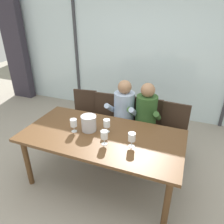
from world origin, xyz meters
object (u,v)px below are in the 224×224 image
chair_right_of_center (148,122)px  dining_table (102,140)px  chair_left_of_center (105,116)px  wine_glass_by_left_taster (74,123)px  wine_glass_center_pour (107,124)px  chair_near_curtain (84,111)px  ice_bucket_primary (89,123)px  wine_glass_near_bucket (104,135)px  person_pale_blue_shirt (122,113)px  chair_near_window_right (173,128)px  wine_glass_by_right_taster (132,138)px  person_olive_shirt (145,117)px  chair_center (126,119)px

chair_right_of_center → dining_table: bearing=-117.0°
chair_left_of_center → chair_right_of_center: (0.73, 0.04, 0.00)m
wine_glass_by_left_taster → wine_glass_center_pour: bearing=20.2°
chair_near_curtain → wine_glass_center_pour: (0.79, -0.83, 0.36)m
ice_bucket_primary → wine_glass_near_bucket: (0.30, -0.21, 0.01)m
chair_left_of_center → wine_glass_center_pour: (0.38, -0.82, 0.36)m
dining_table → person_pale_blue_shirt: person_pale_blue_shirt is taller
ice_bucket_primary → person_pale_blue_shirt: bearing=74.5°
dining_table → chair_right_of_center: (0.39, 0.94, -0.17)m
chair_near_window_right → ice_bucket_primary: (-0.98, -0.87, 0.35)m
chair_near_curtain → wine_glass_near_bucket: wine_glass_near_bucket is taller
chair_right_of_center → wine_glass_by_left_taster: bearing=-131.2°
wine_glass_by_right_taster → ice_bucket_primary: bearing=167.2°
person_olive_shirt → wine_glass_center_pour: person_olive_shirt is taller
ice_bucket_primary → wine_glass_center_pour: ice_bucket_primary is taller
person_olive_shirt → chair_left_of_center: bearing=169.6°
chair_near_curtain → ice_bucket_primary: ice_bucket_primary is taller
person_pale_blue_shirt → chair_left_of_center: bearing=159.8°
chair_near_curtain → chair_right_of_center: size_ratio=1.00×
wine_glass_by_left_taster → person_pale_blue_shirt: bearing=66.2°
chair_near_window_right → wine_glass_by_right_taster: 1.14m
wine_glass_by_right_taster → wine_glass_center_pour: bearing=154.3°
person_pale_blue_shirt → ice_bucket_primary: 0.78m
chair_near_window_right → person_olive_shirt: (-0.42, -0.14, 0.17)m
wine_glass_by_left_taster → wine_glass_center_pour: size_ratio=1.00×
chair_near_curtain → person_pale_blue_shirt: (0.77, -0.14, 0.17)m
dining_table → chair_left_of_center: size_ratio=2.26×
dining_table → chair_near_window_right: chair_near_window_right is taller
person_pale_blue_shirt → wine_glass_center_pour: size_ratio=6.91×
chair_center → wine_glass_center_pour: (0.01, -0.84, 0.36)m
chair_left_of_center → ice_bucket_primary: 0.94m
chair_near_window_right → person_olive_shirt: bearing=-157.6°
wine_glass_by_left_taster → wine_glass_near_bucket: size_ratio=1.00×
person_olive_shirt → chair_right_of_center: bearing=82.3°
chair_center → chair_near_window_right: bearing=-5.6°
chair_near_curtain → wine_glass_by_right_taster: size_ratio=5.08×
chair_center → wine_glass_center_pour: 0.91m
chair_right_of_center → wine_glass_by_right_taster: wine_glass_by_right_taster is taller
chair_center → wine_glass_near_bucket: size_ratio=5.08×
wine_glass_near_bucket → wine_glass_by_right_taster: bearing=13.4°
chair_center → wine_glass_by_right_taster: 1.15m
wine_glass_near_bucket → chair_right_of_center: bearing=76.0°
chair_right_of_center → ice_bucket_primary: 1.13m
person_olive_shirt → wine_glass_by_right_taster: 0.89m
chair_center → person_olive_shirt: size_ratio=0.73×
chair_near_curtain → wine_glass_by_left_taster: wine_glass_by_left_taster is taller
chair_near_window_right → person_pale_blue_shirt: (-0.77, -0.14, 0.17)m
dining_table → wine_glass_near_bucket: (0.11, -0.17, 0.19)m
chair_center → ice_bucket_primary: ice_bucket_primary is taller
person_olive_shirt → person_pale_blue_shirt: bearing=-179.7°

